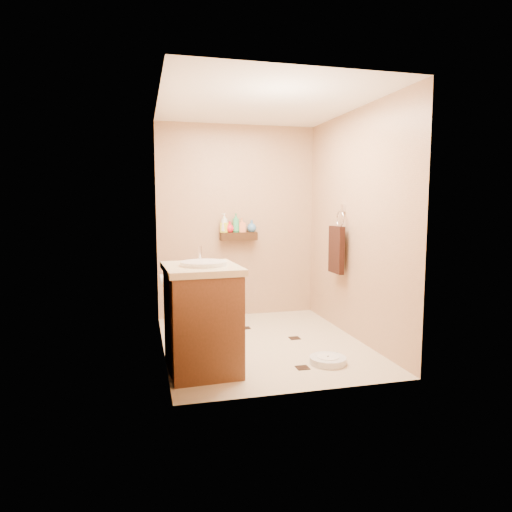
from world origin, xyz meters
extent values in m
plane|color=beige|center=(0.00, 0.00, 0.00)|extent=(2.50, 2.50, 0.00)
cube|color=tan|center=(0.00, 1.25, 1.20)|extent=(2.00, 0.04, 2.40)
cube|color=tan|center=(0.00, -1.25, 1.20)|extent=(2.00, 0.04, 2.40)
cube|color=tan|center=(-1.00, 0.00, 1.20)|extent=(0.04, 2.50, 2.40)
cube|color=tan|center=(1.00, 0.00, 1.20)|extent=(0.04, 2.50, 2.40)
cube|color=white|center=(0.00, 0.00, 2.40)|extent=(2.00, 2.50, 0.02)
cube|color=#3E2511|center=(0.00, 1.17, 1.02)|extent=(0.46, 0.14, 0.10)
cube|color=black|center=(-0.33, -0.20, 0.00)|extent=(0.11, 0.11, 0.01)
cube|color=black|center=(0.37, 0.08, 0.00)|extent=(0.11, 0.11, 0.01)
cube|color=black|center=(0.15, -0.77, 0.00)|extent=(0.11, 0.11, 0.01)
cube|color=black|center=(-0.63, 0.50, 0.00)|extent=(0.11, 0.11, 0.01)
cube|color=black|center=(0.56, -0.52, 0.00)|extent=(0.11, 0.11, 0.01)
cube|color=black|center=(-0.05, 0.59, 0.00)|extent=(0.11, 0.11, 0.01)
imported|color=white|center=(-0.33, 0.83, 0.34)|extent=(0.41, 0.68, 0.67)
cube|color=brown|center=(-0.70, -0.59, 0.43)|extent=(0.61, 0.73, 0.86)
cube|color=beige|center=(-0.70, -0.59, 0.89)|extent=(0.65, 0.78, 0.05)
cylinder|color=white|center=(-0.68, -0.59, 0.92)|extent=(0.40, 0.40, 0.05)
cylinder|color=silver|center=(-0.68, -0.35, 0.99)|extent=(0.03, 0.03, 0.13)
cylinder|color=silver|center=(0.41, -0.72, 0.03)|extent=(0.43, 0.43, 0.06)
cylinder|color=white|center=(0.41, -0.72, 0.06)|extent=(0.20, 0.20, 0.01)
cylinder|color=#1B6D5F|center=(-0.49, 0.88, 0.05)|extent=(0.10, 0.10, 0.11)
cylinder|color=silver|center=(-0.49, 0.88, 0.25)|extent=(0.02, 0.02, 0.31)
sphere|color=silver|center=(-0.49, 0.88, 0.40)|extent=(0.07, 0.07, 0.07)
cube|color=silver|center=(0.98, 0.25, 1.38)|extent=(0.03, 0.06, 0.08)
torus|color=silver|center=(0.95, 0.25, 1.26)|extent=(0.02, 0.19, 0.19)
cube|color=black|center=(0.91, 0.25, 0.92)|extent=(0.06, 0.30, 0.52)
cylinder|color=silver|center=(-0.94, 0.65, 0.60)|extent=(0.11, 0.11, 0.11)
cylinder|color=silver|center=(-0.98, 0.65, 0.66)|extent=(0.04, 0.02, 0.02)
imported|color=white|center=(-0.18, 1.17, 1.19)|extent=(0.13, 0.13, 0.24)
imported|color=#F0FF35|center=(-0.18, 1.17, 1.16)|extent=(0.12, 0.12, 0.18)
imported|color=red|center=(-0.11, 1.17, 1.14)|extent=(0.13, 0.13, 0.14)
imported|color=#39AB69|center=(-0.03, 1.17, 1.19)|extent=(0.13, 0.13, 0.24)
imported|color=#F98553|center=(0.04, 1.17, 1.16)|extent=(0.08, 0.09, 0.18)
imported|color=teal|center=(0.17, 1.17, 1.15)|extent=(0.16, 0.16, 0.15)
camera|label=1|loc=(-1.19, -4.40, 1.44)|focal=32.00mm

